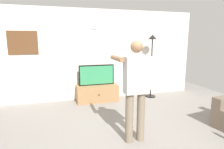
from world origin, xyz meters
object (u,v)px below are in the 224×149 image
at_px(tv_stand, 97,93).
at_px(television, 97,75).
at_px(wall_clock, 94,25).
at_px(framed_picture, 23,43).
at_px(person_standing_nearer_lamp, 135,86).
at_px(floor_lamp, 152,53).

height_order(tv_stand, television, television).
bearing_deg(wall_clock, framed_picture, 179.85).
distance_m(tv_stand, person_standing_nearer_lamp, 2.53).
distance_m(tv_stand, framed_picture, 2.48).
bearing_deg(person_standing_nearer_lamp, wall_clock, 93.95).
bearing_deg(wall_clock, floor_lamp, -11.27).
xyz_separation_m(framed_picture, person_standing_nearer_lamp, (2.15, -2.69, -0.71)).
bearing_deg(framed_picture, floor_lamp, -5.41).
bearing_deg(floor_lamp, wall_clock, 168.73).
bearing_deg(floor_lamp, television, 176.65).
bearing_deg(person_standing_nearer_lamp, framed_picture, 128.58).
distance_m(television, person_standing_nearer_lamp, 2.46).
bearing_deg(television, wall_clock, 90.00).
distance_m(tv_stand, wall_clock, 2.02).
relative_size(television, person_standing_nearer_lamp, 0.58).
distance_m(television, wall_clock, 1.48).
height_order(television, wall_clock, wall_clock).
bearing_deg(person_standing_nearer_lamp, floor_lamp, 56.63).
height_order(television, framed_picture, framed_picture).
xyz_separation_m(wall_clock, person_standing_nearer_lamp, (0.19, -2.69, -1.22)).
height_order(tv_stand, floor_lamp, floor_lamp).
height_order(framed_picture, floor_lamp, framed_picture).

